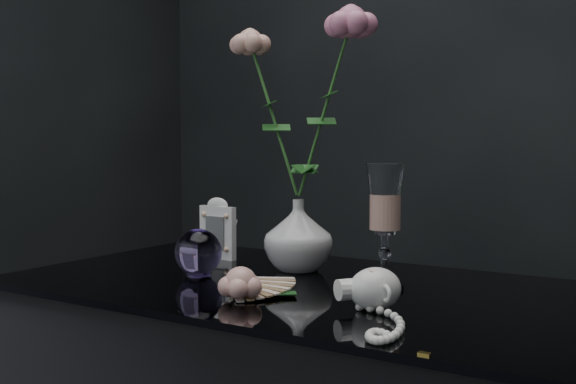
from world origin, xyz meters
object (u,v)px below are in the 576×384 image
Objects in this scene: paperweight at (198,252)px; pearl_jar at (375,287)px; vase at (298,235)px; wine_glass at (385,226)px; loose_rose at (241,283)px; picture_frame at (218,228)px.

pearl_jar is at bearing -9.08° from paperweight.
wine_glass is at bearing -16.39° from vase.
loose_rose is at bearing -127.63° from pearl_jar.
vase is 0.65× the size of wine_glass.
vase reaches higher than loose_rose.
pearl_jar reaches higher than loose_rose.
loose_rose is (0.05, -0.26, -0.04)m from vase.
pearl_jar is at bearing 9.42° from loose_rose.
vase is 0.22m from picture_frame.
vase is 0.33m from pearl_jar.
picture_frame is 0.19m from paperweight.
loose_rose is 0.66× the size of pearl_jar.
wine_glass reaches higher than pearl_jar.
wine_glass is 1.61× the size of picture_frame.
pearl_jar is at bearing -20.30° from picture_frame.
paperweight is 0.38× the size of pearl_jar.
wine_glass is 0.44m from picture_frame.
loose_rose is at bearing -41.19° from picture_frame.
picture_frame is 0.56× the size of pearl_jar.
pearl_jar is (0.05, -0.14, -0.07)m from wine_glass.
vase is 0.22m from wine_glass.
vase reaches higher than picture_frame.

